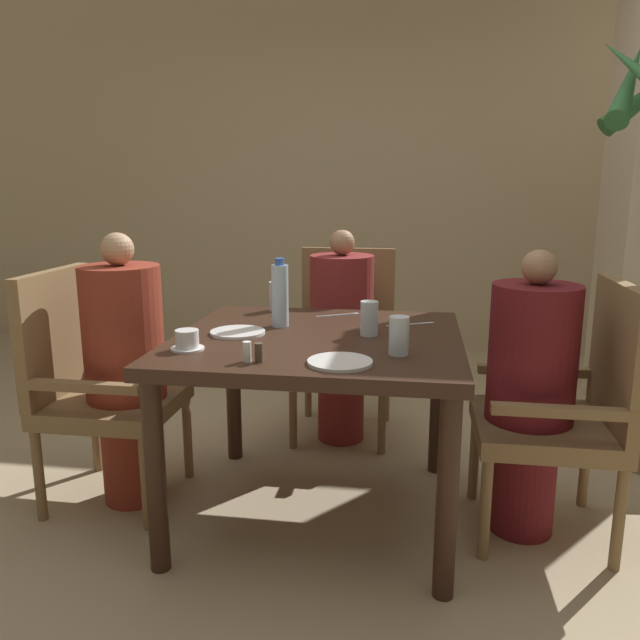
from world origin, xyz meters
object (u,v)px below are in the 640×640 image
(teacup_with_saucer, at_px, (187,341))
(chair_right_side, at_px, (571,404))
(chair_left_side, at_px, (93,380))
(plate_main_right, at_px, (340,362))
(glass_tall_far, at_px, (399,336))
(diner_in_left_chair, at_px, (125,368))
(chair_far_side, at_px, (345,336))
(glass_tall_near, at_px, (369,318))
(plate_main_left, at_px, (238,332))
(water_bottle, at_px, (280,295))
(glass_tall_mid, at_px, (277,296))
(diner_in_right_chair, at_px, (530,392))
(diner_in_far_chair, at_px, (341,335))

(teacup_with_saucer, bearing_deg, chair_right_side, 11.36)
(chair_left_side, bearing_deg, chair_right_side, 0.00)
(plate_main_right, relative_size, glass_tall_far, 1.60)
(diner_in_left_chair, xyz_separation_m, chair_far_side, (0.80, 0.92, -0.06))
(teacup_with_saucer, bearing_deg, glass_tall_far, 3.83)
(diner_in_left_chair, relative_size, chair_far_side, 1.16)
(glass_tall_far, bearing_deg, glass_tall_near, 114.91)
(teacup_with_saucer, bearing_deg, diner_in_left_chair, 143.88)
(plate_main_left, xyz_separation_m, glass_tall_near, (0.51, 0.05, 0.06))
(chair_right_side, xyz_separation_m, water_bottle, (-1.12, 0.14, 0.36))
(plate_main_left, relative_size, teacup_with_saucer, 1.81)
(glass_tall_mid, bearing_deg, plate_main_left, -96.23)
(teacup_with_saucer, distance_m, water_bottle, 0.49)
(chair_far_side, relative_size, diner_in_right_chair, 0.90)
(diner_in_left_chair, bearing_deg, diner_in_right_chair, 0.00)
(chair_left_side, distance_m, water_bottle, 0.86)
(plate_main_right, relative_size, glass_tall_near, 1.60)
(chair_right_side, height_order, glass_tall_mid, chair_right_side)
(teacup_with_saucer, distance_m, glass_tall_mid, 0.74)
(chair_right_side, xyz_separation_m, diner_in_right_chair, (-0.15, 0.00, 0.04))
(chair_left_side, bearing_deg, diner_in_left_chair, 0.00)
(chair_left_side, xyz_separation_m, chair_right_side, (1.89, 0.00, 0.00))
(water_bottle, bearing_deg, chair_far_side, 77.27)
(chair_left_side, xyz_separation_m, plate_main_left, (0.63, -0.02, 0.23))
(diner_in_far_chair, relative_size, diner_in_right_chair, 1.00)
(diner_in_left_chair, xyz_separation_m, diner_in_far_chair, (0.80, 0.77, -0.02))
(teacup_with_saucer, xyz_separation_m, glass_tall_mid, (0.16, 0.72, 0.03))
(diner_in_far_chair, bearing_deg, teacup_with_saucer, -111.92)
(plate_main_left, relative_size, water_bottle, 0.76)
(diner_in_far_chair, height_order, chair_right_side, diner_in_far_chair)
(plate_main_left, relative_size, plate_main_right, 1.00)
(teacup_with_saucer, xyz_separation_m, glass_tall_near, (0.62, 0.31, 0.03))
(chair_right_side, distance_m, water_bottle, 1.19)
(chair_far_side, height_order, glass_tall_far, chair_far_side)
(diner_in_right_chair, bearing_deg, diner_in_far_chair, 135.90)
(chair_right_side, bearing_deg, plate_main_right, -155.73)
(diner_in_left_chair, height_order, glass_tall_near, diner_in_left_chair)
(plate_main_left, bearing_deg, diner_in_right_chair, 0.93)
(plate_main_left, height_order, glass_tall_near, glass_tall_near)
(diner_in_left_chair, height_order, plate_main_left, diner_in_left_chair)
(chair_right_side, distance_m, plate_main_right, 0.93)
(glass_tall_near, bearing_deg, diner_in_left_chair, -177.97)
(chair_far_side, distance_m, plate_main_right, 1.32)
(plate_main_left, bearing_deg, chair_far_side, 71.54)
(diner_in_far_chair, distance_m, diner_in_right_chair, 1.11)
(diner_in_left_chair, bearing_deg, plate_main_right, -21.63)
(diner_in_far_chair, relative_size, teacup_with_saucer, 9.27)
(chair_left_side, relative_size, glass_tall_far, 7.33)
(chair_left_side, bearing_deg, teacup_with_saucer, -27.65)
(chair_left_side, xyz_separation_m, teacup_with_saucer, (0.52, -0.27, 0.26))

